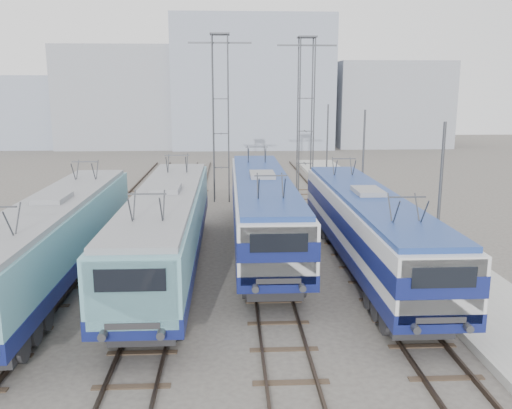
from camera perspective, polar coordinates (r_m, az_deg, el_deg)
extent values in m
plane|color=#514C47|center=(19.70, -4.33, -12.52)|extent=(160.00, 160.00, 0.00)
cube|color=#9E9E99|center=(28.79, 16.88, -4.68)|extent=(4.00, 70.00, 0.30)
cube|color=#101853|center=(24.42, -20.23, -4.89)|extent=(2.85, 17.99, 0.60)
cube|color=#619DAB|center=(24.12, -20.44, -2.16)|extent=(2.80, 17.99, 1.80)
cube|color=gray|center=(23.91, -20.61, 0.17)|extent=(2.57, 17.27, 0.20)
cube|color=#262628|center=(19.39, -25.33, -12.09)|extent=(2.10, 3.60, 0.67)
cube|color=#262628|center=(30.18, -16.82, -2.97)|extent=(2.10, 3.60, 0.67)
cube|color=#101853|center=(24.86, -9.27, -3.92)|extent=(2.92, 18.45, 0.61)
cube|color=#619DAB|center=(24.55, -9.36, -1.16)|extent=(2.87, 18.45, 1.84)
cube|color=#619DAB|center=(16.20, -12.81, -8.96)|extent=(2.64, 0.72, 2.09)
cube|color=gray|center=(24.34, -9.45, 1.19)|extent=(2.64, 17.71, 0.20)
cube|color=#262628|center=(19.35, -11.18, -11.11)|extent=(2.15, 3.69, 0.69)
cube|color=#262628|center=(30.97, -8.00, -2.17)|extent=(2.15, 3.69, 0.69)
cube|color=#101853|center=(28.17, 0.65, -1.84)|extent=(2.95, 18.63, 0.62)
cube|color=silver|center=(27.90, 0.66, 0.64)|extent=(2.90, 18.63, 1.86)
cube|color=#101853|center=(27.91, 0.66, 0.54)|extent=(2.94, 18.65, 0.72)
cube|color=silver|center=(19.28, 2.31, -5.16)|extent=(2.67, 0.72, 2.11)
cube|color=navy|center=(27.71, 0.66, 2.74)|extent=(2.67, 17.89, 0.21)
cube|color=#262628|center=(22.45, 1.63, -7.56)|extent=(2.17, 3.73, 0.70)
cube|color=#262628|center=(34.38, 0.01, -0.61)|extent=(2.17, 3.73, 0.70)
cube|color=#101853|center=(25.21, 11.49, -3.90)|extent=(2.80, 17.71, 0.59)
cube|color=silver|center=(24.92, 11.60, -1.28)|extent=(2.75, 17.71, 1.77)
cube|color=#101853|center=(24.93, 11.60, -1.39)|extent=(2.79, 17.73, 0.69)
cube|color=silver|center=(17.20, 18.64, -8.37)|extent=(2.53, 0.69, 2.01)
cube|color=navy|center=(24.71, 11.70, 0.94)|extent=(2.53, 17.00, 0.20)
cube|color=#262628|center=(20.10, 15.58, -10.50)|extent=(2.07, 3.54, 0.66)
cube|color=#262628|center=(30.95, 8.76, -2.23)|extent=(2.07, 3.54, 0.66)
cylinder|color=#3F4247|center=(39.44, -4.54, 8.84)|extent=(0.10, 0.10, 12.00)
cylinder|color=#3F4247|center=(39.42, -2.92, 8.86)|extent=(0.10, 0.10, 12.00)
cylinder|color=#3F4247|center=(40.54, -4.50, 8.92)|extent=(0.10, 0.10, 12.00)
cylinder|color=#3F4247|center=(40.52, -2.92, 8.94)|extent=(0.10, 0.10, 12.00)
cube|color=#3F4247|center=(40.05, -3.83, 16.63)|extent=(4.50, 0.12, 0.12)
cylinder|color=#3F4247|center=(41.77, 4.60, 9.01)|extent=(0.10, 0.10, 12.00)
cylinder|color=#3F4247|center=(41.93, 6.11, 8.99)|extent=(0.10, 0.10, 12.00)
cylinder|color=#3F4247|center=(42.86, 4.40, 9.09)|extent=(0.10, 0.10, 12.00)
cylinder|color=#3F4247|center=(43.01, 5.88, 9.07)|extent=(0.10, 0.10, 12.00)
cube|color=#3F4247|center=(42.46, 5.39, 16.34)|extent=(4.50, 0.12, 0.12)
cylinder|color=#3F4247|center=(21.98, 18.67, -0.89)|extent=(0.12, 0.12, 7.00)
cylinder|color=#3F4247|center=(33.24, 11.18, 3.72)|extent=(0.12, 0.12, 7.00)
cylinder|color=#3F4247|center=(44.89, 7.49, 5.95)|extent=(0.12, 0.12, 7.00)
cone|color=#CD5000|center=(21.29, 22.41, -9.77)|extent=(0.29, 0.29, 0.59)
cube|color=#8E939E|center=(81.23, -13.46, 10.88)|extent=(18.00, 12.00, 14.00)
cube|color=#8C97AB|center=(79.99, -0.43, 12.62)|extent=(22.00, 14.00, 18.00)
cube|color=#8E939E|center=(83.31, 13.68, 10.20)|extent=(16.00, 12.00, 12.00)
cube|color=#8C97AB|center=(85.61, -24.11, 8.88)|extent=(14.00, 10.00, 10.00)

